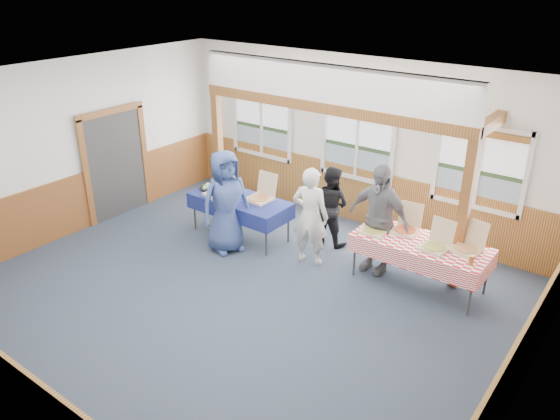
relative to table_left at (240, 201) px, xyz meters
The scene contains 30 objects.
floor 2.20m from the table_left, 49.83° to the right, with size 8.00×8.00×0.00m, color #293043.
ceiling 3.26m from the table_left, 49.83° to the right, with size 8.00×8.00×0.00m, color white.
wall_back 2.50m from the table_left, 54.73° to the left, with size 8.00×8.00×0.00m, color silver.
wall_left 3.22m from the table_left, 148.97° to the right, with size 8.00×8.00×0.00m, color silver.
wall_right 5.65m from the table_left, 16.62° to the right, with size 8.00×8.00×0.00m, color silver.
wainscot_back 2.32m from the table_left, 54.37° to the left, with size 7.98×0.05×1.10m, color brown.
wainscot_front 5.25m from the table_left, 75.12° to the right, with size 7.98×0.05×1.10m, color brown.
wainscot_left 3.08m from the table_left, 148.73° to the right, with size 0.05×6.98×1.10m, color brown.
wainscot_right 5.56m from the table_left, 16.69° to the right, with size 0.05×6.98×1.10m, color brown.
cased_opening 2.73m from the table_left, 165.09° to the right, with size 0.06×1.30×2.10m, color #323232.
window_left 2.31m from the table_left, 117.11° to the left, with size 1.56×0.10×1.46m.
window_mid 2.50m from the table_left, 54.11° to the left, with size 1.56×0.10×1.46m.
window_right 4.21m from the table_left, 27.04° to the left, with size 1.56×0.10×1.46m.
post_left 1.44m from the table_left, 148.58° to the left, with size 0.15×0.15×2.40m, color brown.
post_right 3.94m from the table_left, 10.37° to the left, with size 0.15×0.15×2.40m, color brown.
cross_beam 2.35m from the table_left, 27.60° to the left, with size 5.15×0.18×0.18m, color brown.
table_left is the anchor object (origin of this frame).
table_right 3.39m from the table_left, ahead, with size 2.21×1.31×0.76m.
pizza_box_a 0.43m from the table_left, 164.79° to the right, with size 0.51×0.59×0.47m.
pizza_box_b 0.41m from the table_left, 25.02° to the left, with size 0.43×0.52×0.46m.
pizza_box_c 2.64m from the table_left, ahead, with size 0.41×0.50×0.44m.
pizza_box_d 3.07m from the table_left, 10.50° to the left, with size 0.43×0.51×0.42m.
pizza_box_e 3.64m from the table_left, ahead, with size 0.42×0.50×0.42m.
pizza_box_f 4.06m from the table_left, ahead, with size 0.45×0.53×0.42m.
veggie_tray 0.75m from the table_left, behind, with size 0.38×0.38×0.09m.
drink_glass 4.23m from the table_left, ahead, with size 0.07×0.07×0.15m, color #935618.
woman_white 1.60m from the table_left, ahead, with size 0.62×0.41×1.71m, color silver.
woman_black 1.67m from the table_left, 27.49° to the left, with size 0.71×0.55×1.47m, color black.
man_blue 0.63m from the table_left, 72.47° to the right, with size 0.90×0.59×1.84m, color #32467F.
person_grey 2.64m from the table_left, ahead, with size 1.09×0.45×1.85m, color slate.
Camera 1 is at (4.76, -5.30, 4.64)m, focal length 35.00 mm.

